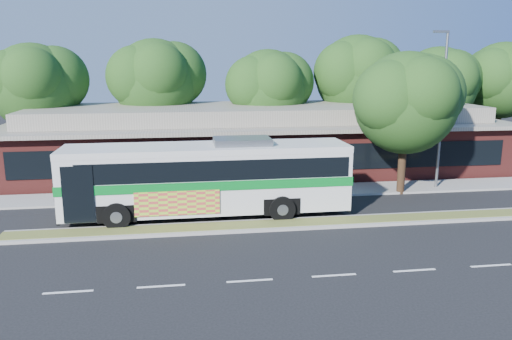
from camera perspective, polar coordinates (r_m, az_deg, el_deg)
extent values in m
plane|color=black|center=(22.65, 5.18, -6.77)|extent=(120.00, 120.00, 0.00)
cube|color=#545D27|center=(23.18, 4.84, -6.12)|extent=(26.00, 1.10, 0.15)
cube|color=gray|center=(28.62, 2.22, -2.53)|extent=(44.00, 2.60, 0.12)
cube|color=maroon|center=(34.67, 0.25, 2.70)|extent=(32.00, 10.00, 3.20)
cube|color=slate|center=(34.42, 0.26, 5.52)|extent=(33.20, 11.20, 0.24)
cube|color=slate|center=(34.35, 0.26, 6.57)|extent=(30.00, 8.00, 1.00)
cube|color=black|center=(29.76, 1.69, 1.29)|extent=(30.00, 0.06, 1.60)
cylinder|color=slate|center=(30.70, 20.45, 6.15)|extent=(0.16, 0.16, 9.00)
cube|color=slate|center=(30.41, 20.42, 14.61)|extent=(0.90, 0.18, 0.14)
cylinder|color=black|center=(37.54, -23.55, 3.02)|extent=(0.44, 0.44, 3.99)
sphere|color=#224015|center=(37.18, -24.05, 8.70)|extent=(5.80, 5.80, 5.80)
sphere|color=#224015|center=(37.26, -21.98, 9.60)|extent=(4.52, 4.52, 4.52)
cylinder|color=black|center=(37.23, -11.19, 3.91)|extent=(0.44, 0.44, 4.20)
sphere|color=#224015|center=(36.88, -11.44, 9.91)|extent=(6.00, 6.00, 6.00)
sphere|color=#224015|center=(37.27, -9.33, 10.75)|extent=(4.68, 4.68, 4.68)
cylinder|color=black|center=(36.73, 1.34, 3.70)|extent=(0.44, 0.44, 3.78)
sphere|color=#224015|center=(36.37, 1.36, 9.27)|extent=(5.60, 5.60, 5.60)
sphere|color=#224015|center=(36.99, 3.21, 10.00)|extent=(4.37, 4.37, 4.37)
cylinder|color=black|center=(39.40, 11.21, 4.51)|extent=(0.44, 0.44, 4.41)
sphere|color=#224015|center=(39.07, 11.46, 10.43)|extent=(6.20, 6.20, 6.20)
sphere|color=#224015|center=(39.99, 13.18, 11.10)|extent=(4.84, 4.84, 4.84)
cylinder|color=black|center=(40.94, 19.63, 3.93)|extent=(0.44, 0.44, 3.86)
sphere|color=#224015|center=(40.61, 20.00, 9.06)|extent=(5.80, 5.80, 5.80)
sphere|color=#224015|center=(41.60, 21.37, 9.66)|extent=(4.52, 4.52, 4.52)
cylinder|color=black|center=(44.86, 25.86, 4.25)|extent=(0.44, 0.44, 4.12)
sphere|color=#224015|center=(44.56, 26.33, 9.16)|extent=(6.00, 6.00, 6.00)
cube|color=silver|center=(24.08, -5.55, -0.84)|extent=(13.51, 2.96, 3.10)
cube|color=black|center=(23.96, -4.78, 0.64)|extent=(12.43, 3.01, 0.93)
cube|color=silver|center=(23.80, -5.62, 2.49)|extent=(13.53, 2.98, 0.29)
cube|color=#046D20|center=(24.10, -5.55, -1.05)|extent=(13.58, 3.03, 0.43)
cube|color=black|center=(24.59, -21.51, -0.48)|extent=(0.09, 2.52, 1.92)
cube|color=black|center=(25.19, 9.97, 1.33)|extent=(0.08, 2.35, 1.24)
cube|color=#BC3E37|center=(22.82, -8.97, -3.76)|extent=(3.82, 0.08, 1.12)
cube|color=slate|center=(23.89, -1.59, 3.29)|extent=(2.71, 1.82, 0.34)
cylinder|color=black|center=(23.21, -15.63, -5.11)|extent=(1.24, 0.41, 1.24)
cylinder|color=black|center=(25.90, -14.91, -3.26)|extent=(1.24, 0.41, 1.24)
cylinder|color=black|center=(23.48, 2.98, -4.46)|extent=(1.24, 0.41, 1.24)
cylinder|color=black|center=(26.14, 1.73, -2.70)|extent=(1.24, 0.41, 1.24)
imported|color=#B8BCC0|center=(29.71, -16.49, -1.38)|extent=(4.54, 2.71, 1.23)
cylinder|color=black|center=(29.34, 16.33, 0.69)|extent=(0.44, 0.44, 3.46)
sphere|color=#224015|center=(28.87, 16.74, 7.34)|extent=(5.63, 5.63, 5.63)
sphere|color=#224015|center=(29.77, 18.69, 8.22)|extent=(4.39, 4.39, 4.39)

